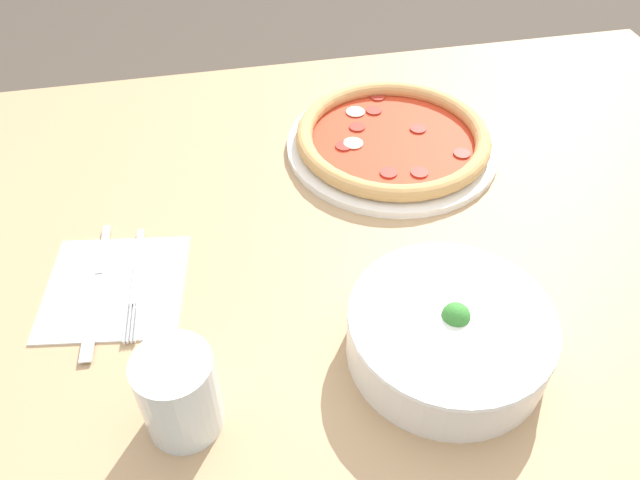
# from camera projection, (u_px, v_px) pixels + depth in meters

# --- Properties ---
(ground_plane) EXTENTS (8.00, 8.00, 0.00)m
(ground_plane) POSITION_uv_depth(u_px,v_px,m) (350.00, 464.00, 1.41)
(ground_plane) COLOR #4C4238
(dining_table) EXTENTS (1.37, 0.92, 0.75)m
(dining_table) POSITION_uv_depth(u_px,v_px,m) (364.00, 265.00, 0.95)
(dining_table) COLOR tan
(dining_table) RESTS_ON ground_plane
(pizza) EXTENTS (0.34, 0.34, 0.04)m
(pizza) POSITION_uv_depth(u_px,v_px,m) (392.00, 140.00, 0.99)
(pizza) COLOR white
(pizza) RESTS_ON dining_table
(bowl) EXTENTS (0.23, 0.23, 0.08)m
(bowl) POSITION_uv_depth(u_px,v_px,m) (448.00, 332.00, 0.69)
(bowl) COLOR white
(bowl) RESTS_ON dining_table
(napkin) EXTENTS (0.20, 0.20, 0.00)m
(napkin) POSITION_uv_depth(u_px,v_px,m) (115.00, 287.00, 0.79)
(napkin) COLOR white
(napkin) RESTS_ON dining_table
(fork) EXTENTS (0.02, 0.19, 0.00)m
(fork) POSITION_uv_depth(u_px,v_px,m) (136.00, 281.00, 0.79)
(fork) COLOR silver
(fork) RESTS_ON napkin
(knife) EXTENTS (0.03, 0.23, 0.01)m
(knife) POSITION_uv_depth(u_px,v_px,m) (98.00, 282.00, 0.79)
(knife) COLOR silver
(knife) RESTS_ON napkin
(glass) EXTENTS (0.08, 0.08, 0.10)m
(glass) POSITION_uv_depth(u_px,v_px,m) (179.00, 393.00, 0.62)
(glass) COLOR silver
(glass) RESTS_ON dining_table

